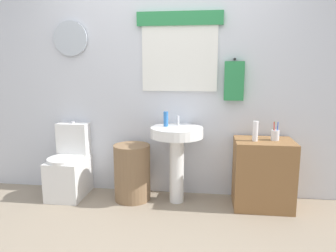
% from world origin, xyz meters
% --- Properties ---
extents(ground_plane, '(8.00, 8.00, 0.00)m').
position_xyz_m(ground_plane, '(0.00, 0.00, 0.00)').
color(ground_plane, gray).
extents(back_wall, '(4.40, 0.18, 2.60)m').
position_xyz_m(back_wall, '(0.00, 1.15, 1.31)').
color(back_wall, silver).
rests_on(back_wall, ground_plane).
extents(toilet, '(0.38, 0.51, 0.80)m').
position_xyz_m(toilet, '(-1.02, 0.88, 0.30)').
color(toilet, white).
rests_on(toilet, ground_plane).
extents(laundry_hamper, '(0.38, 0.38, 0.60)m').
position_xyz_m(laundry_hamper, '(-0.31, 0.85, 0.30)').
color(laundry_hamper, '#846647').
rests_on(laundry_hamper, ground_plane).
extents(pedestal_sink, '(0.54, 0.54, 0.80)m').
position_xyz_m(pedestal_sink, '(0.16, 0.85, 0.61)').
color(pedestal_sink, white).
rests_on(pedestal_sink, ground_plane).
extents(faucet, '(0.03, 0.03, 0.10)m').
position_xyz_m(faucet, '(0.16, 0.97, 0.85)').
color(faucet, silver).
rests_on(faucet, pedestal_sink).
extents(wooden_cabinet, '(0.57, 0.44, 0.69)m').
position_xyz_m(wooden_cabinet, '(1.03, 0.85, 0.34)').
color(wooden_cabinet, olive).
rests_on(wooden_cabinet, ground_plane).
extents(soap_bottle, '(0.05, 0.05, 0.15)m').
position_xyz_m(soap_bottle, '(0.04, 0.90, 0.87)').
color(soap_bottle, '#2D6BB7').
rests_on(soap_bottle, pedestal_sink).
extents(lotion_bottle, '(0.05, 0.05, 0.20)m').
position_xyz_m(lotion_bottle, '(0.93, 0.81, 0.78)').
color(lotion_bottle, white).
rests_on(lotion_bottle, wooden_cabinet).
extents(toothbrush_cup, '(0.08, 0.08, 0.19)m').
position_xyz_m(toothbrush_cup, '(1.13, 0.87, 0.74)').
color(toothbrush_cup, silver).
rests_on(toothbrush_cup, wooden_cabinet).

